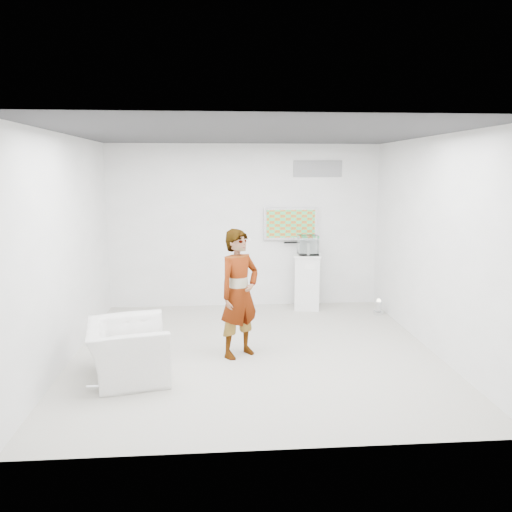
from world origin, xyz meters
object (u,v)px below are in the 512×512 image
Objects in this scene: tv at (290,224)px; floor_uplight at (378,307)px; pedestal at (307,282)px; person at (239,293)px; armchair at (128,351)px.

floor_uplight is (1.48, -0.77, -1.42)m from tv.
tv is 1.12m from pedestal.
floor_uplight is at bearing -2.89° from person.
tv is at bearing -49.61° from armchair.
person is (-1.07, -2.55, -0.67)m from tv.
person is 1.74× the size of pedestal.
armchair is 1.05× the size of pedestal.
tv is 3.74× the size of floor_uplight.
floor_uplight is at bearing -70.38° from armchair.
armchair is 4.00m from pedestal.
pedestal is at bearing 21.37° from person.
floor_uplight is at bearing -27.58° from tv.
pedestal is (0.28, -0.29, -1.04)m from tv.
tv is 2.19m from floor_uplight.
floor_uplight is (3.94, 2.43, -0.21)m from armchair.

